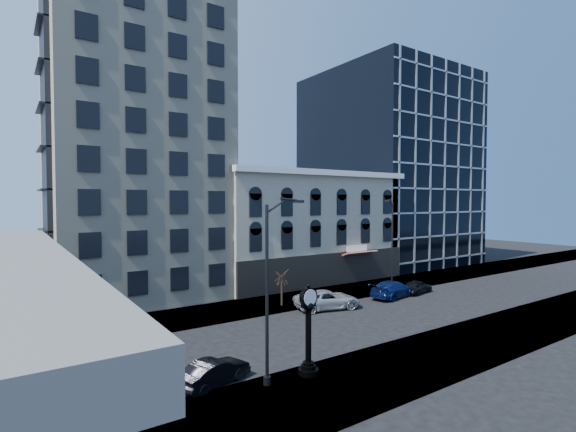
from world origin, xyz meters
TOP-DOWN VIEW (x-y plane):
  - ground at (0.00, 0.00)m, footprint 160.00×160.00m
  - sidewalk_far at (0.00, 8.00)m, footprint 160.00×6.00m
  - sidewalk_near at (0.00, -8.00)m, footprint 160.00×6.00m
  - cream_tower at (-6.11, 18.88)m, footprint 15.90×15.40m
  - victorian_row at (12.00, 15.89)m, footprint 22.60×11.19m
  - glass_office at (32.00, 20.91)m, footprint 20.00×20.15m
  - street_clock at (-3.61, -6.14)m, footprint 1.08×1.08m
  - street_lamp_near at (-5.36, -6.00)m, footprint 2.43×0.37m
  - street_lamp_far at (15.72, 5.72)m, footprint 2.30×1.21m
  - bare_tree_far at (3.17, 6.67)m, footprint 2.14×2.14m
  - warning_sign at (-15.57, -6.00)m, footprint 0.64×0.32m
  - car_near_a at (-16.35, -4.03)m, footprint 4.11×1.77m
  - car_near_b at (-8.09, -4.29)m, footprint 4.13×2.49m
  - car_far_a at (6.02, 3.94)m, footprint 6.17×3.96m
  - car_far_b at (13.90, 3.66)m, footprint 5.76×3.12m
  - car_far_c at (17.22, 3.52)m, footprint 4.13×2.23m

SIDE VIEW (x-z plane):
  - ground at x=0.00m, z-range 0.00..0.00m
  - sidewalk_far at x=0.00m, z-range 0.00..0.12m
  - sidewalk_near at x=0.00m, z-range 0.00..0.12m
  - car_near_b at x=-8.09m, z-range 0.00..1.29m
  - car_far_c at x=17.22m, z-range 0.00..1.34m
  - car_near_a at x=-16.35m, z-range 0.00..1.38m
  - car_far_a at x=6.02m, z-range 0.00..1.58m
  - car_far_b at x=13.90m, z-range 0.00..1.59m
  - warning_sign at x=-15.57m, z-range 0.52..2.65m
  - street_clock at x=-3.61m, z-range -0.11..4.64m
  - bare_tree_far at x=3.17m, z-range 1.05..4.72m
  - victorian_row at x=12.00m, z-range -0.25..12.25m
  - street_lamp_near at x=-5.36m, z-range 2.51..11.91m
  - street_lamp_far at x=15.72m, z-range 2.53..11.99m
  - glass_office at x=32.00m, z-range 0.00..28.00m
  - cream_tower at x=-6.11m, z-range -1.93..40.57m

